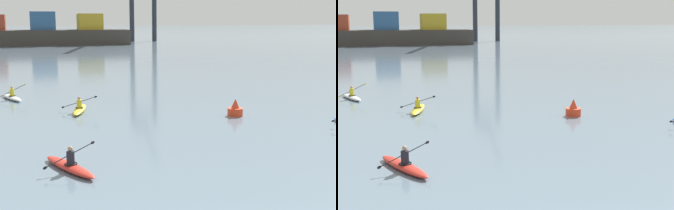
# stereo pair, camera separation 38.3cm
# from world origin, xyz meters

# --- Properties ---
(container_barge) EXTENTS (37.12, 8.62, 7.22)m
(container_barge) POSITION_xyz_m (-1.25, 96.33, 2.48)
(container_barge) COLOR #38332D
(container_barge) RESTS_ON ground
(channel_buoy) EXTENTS (0.90, 0.90, 1.00)m
(channel_buoy) POSITION_xyz_m (6.52, 16.21, 0.36)
(channel_buoy) COLOR red
(channel_buoy) RESTS_ON ground
(kayak_red) EXTENTS (2.04, 3.35, 0.97)m
(kayak_red) POSITION_xyz_m (-3.72, 9.01, 0.17)
(kayak_red) COLOR red
(kayak_red) RESTS_ON ground
(kayak_white) EXTENTS (2.04, 3.40, 1.08)m
(kayak_white) POSITION_xyz_m (-6.19, 25.91, 0.17)
(kayak_white) COLOR silver
(kayak_white) RESTS_ON ground
(kayak_yellow) EXTENTS (2.15, 3.44, 1.01)m
(kayak_yellow) POSITION_xyz_m (-2.10, 20.07, 0.17)
(kayak_yellow) COLOR yellow
(kayak_yellow) RESTS_ON ground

